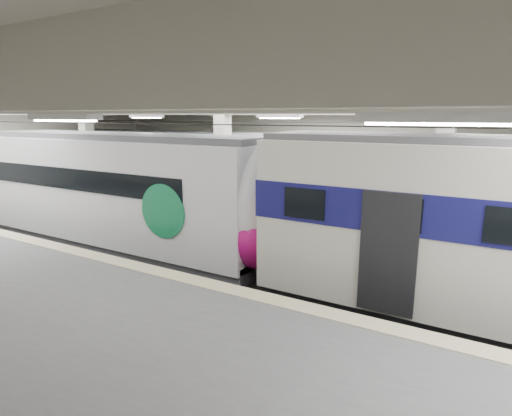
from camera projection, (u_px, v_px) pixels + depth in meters
The scene contains 3 objects.
station_hall at pixel (213, 182), 11.30m from camera, with size 36.00×24.00×5.75m.
modern_emu at pixel (143, 197), 15.19m from camera, with size 13.41×2.77×4.35m.
far_train at pixel (171, 172), 21.61m from camera, with size 13.10×2.81×4.21m.
Camera 1 is at (6.70, -10.78, 4.97)m, focal length 30.00 mm.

